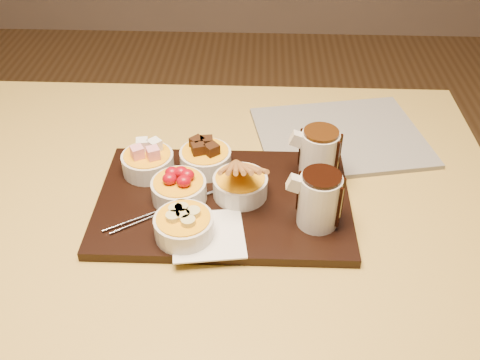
{
  "coord_description": "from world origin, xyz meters",
  "views": [
    {
      "loc": [
        0.13,
        -0.8,
        1.4
      ],
      "look_at": [
        0.1,
        -0.06,
        0.81
      ],
      "focal_mm": 40.0,
      "sensor_mm": 36.0,
      "label": 1
    }
  ],
  "objects_px": {
    "bowl_strawberries": "(179,190)",
    "pitcher_dark_chocolate": "(319,201)",
    "serving_board": "(224,201)",
    "pitcher_milk_chocolate": "(319,156)",
    "newspaper": "(340,137)",
    "dining_table": "(194,222)"
  },
  "relations": [
    {
      "from": "bowl_strawberries",
      "to": "pitcher_dark_chocolate",
      "type": "relative_size",
      "value": 1.03
    },
    {
      "from": "serving_board",
      "to": "bowl_strawberries",
      "type": "relative_size",
      "value": 4.6
    },
    {
      "from": "pitcher_dark_chocolate",
      "to": "pitcher_milk_chocolate",
      "type": "distance_m",
      "value": 0.13
    },
    {
      "from": "bowl_strawberries",
      "to": "newspaper",
      "type": "bearing_deg",
      "value": 36.49
    },
    {
      "from": "serving_board",
      "to": "bowl_strawberries",
      "type": "distance_m",
      "value": 0.08
    },
    {
      "from": "pitcher_milk_chocolate",
      "to": "bowl_strawberries",
      "type": "bearing_deg",
      "value": -163.61
    },
    {
      "from": "newspaper",
      "to": "pitcher_dark_chocolate",
      "type": "bearing_deg",
      "value": -115.39
    },
    {
      "from": "pitcher_milk_chocolate",
      "to": "newspaper",
      "type": "relative_size",
      "value": 0.28
    },
    {
      "from": "serving_board",
      "to": "pitcher_milk_chocolate",
      "type": "bearing_deg",
      "value": 21.8
    },
    {
      "from": "serving_board",
      "to": "pitcher_milk_chocolate",
      "type": "relative_size",
      "value": 4.74
    },
    {
      "from": "pitcher_milk_chocolate",
      "to": "newspaper",
      "type": "height_order",
      "value": "pitcher_milk_chocolate"
    },
    {
      "from": "dining_table",
      "to": "pitcher_dark_chocolate",
      "type": "distance_m",
      "value": 0.31
    },
    {
      "from": "pitcher_milk_chocolate",
      "to": "newspaper",
      "type": "bearing_deg",
      "value": 67.8
    },
    {
      "from": "bowl_strawberries",
      "to": "pitcher_dark_chocolate",
      "type": "bearing_deg",
      "value": -12.24
    },
    {
      "from": "dining_table",
      "to": "newspaper",
      "type": "height_order",
      "value": "newspaper"
    },
    {
      "from": "pitcher_dark_chocolate",
      "to": "pitcher_milk_chocolate",
      "type": "height_order",
      "value": "same"
    },
    {
      "from": "dining_table",
      "to": "pitcher_milk_chocolate",
      "type": "bearing_deg",
      "value": 3.25
    },
    {
      "from": "pitcher_milk_chocolate",
      "to": "newspaper",
      "type": "distance_m",
      "value": 0.18
    },
    {
      "from": "pitcher_dark_chocolate",
      "to": "pitcher_milk_chocolate",
      "type": "xyz_separation_m",
      "value": [
        0.01,
        0.13,
        0.0
      ]
    },
    {
      "from": "serving_board",
      "to": "pitcher_dark_chocolate",
      "type": "bearing_deg",
      "value": -19.98
    },
    {
      "from": "serving_board",
      "to": "pitcher_dark_chocolate",
      "type": "distance_m",
      "value": 0.18
    },
    {
      "from": "pitcher_dark_chocolate",
      "to": "bowl_strawberries",
      "type": "bearing_deg",
      "value": 167.35
    }
  ]
}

